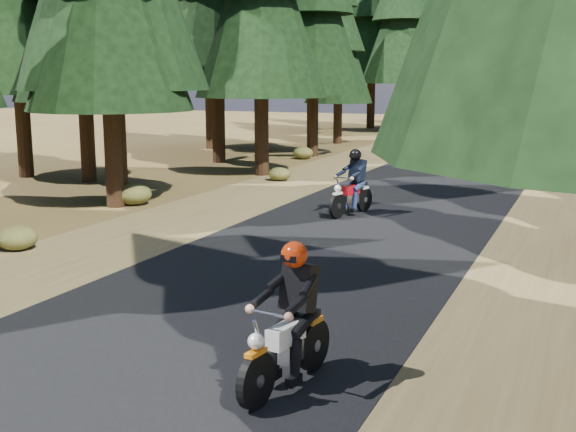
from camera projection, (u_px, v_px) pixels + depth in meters
name	position (u px, v px, depth m)	size (l,w,h in m)	color
ground	(252.00, 297.00, 11.86)	(120.00, 120.00, 0.00)	#4D3A1B
road	(348.00, 237.00, 16.38)	(6.00, 100.00, 0.01)	black
shoulder_l	(175.00, 221.00, 18.15)	(3.20, 100.00, 0.01)	brown
shoulder_r	(564.00, 256.00, 14.61)	(3.20, 100.00, 0.01)	brown
understory_shrubs	(413.00, 215.00, 17.54)	(14.98, 30.93, 0.61)	#474C1E
rider_lead	(287.00, 342.00, 8.27)	(0.86, 1.98, 1.71)	silver
rider_follow	(351.00, 193.00, 18.86)	(1.07, 2.02, 1.72)	#A50B13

